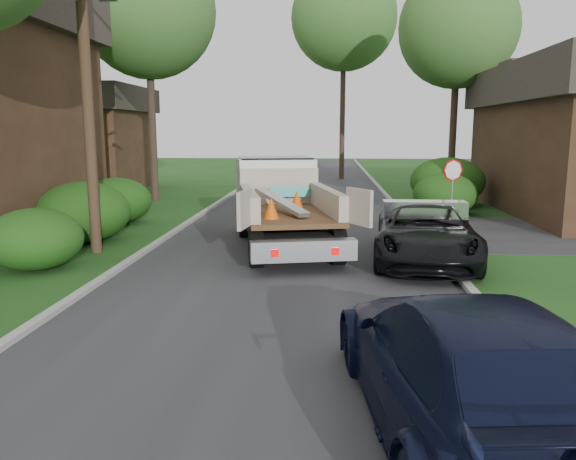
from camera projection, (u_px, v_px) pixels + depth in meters
The scene contains 18 objects.
ground at pixel (272, 313), 10.63m from camera, with size 120.00×120.00×0.00m, color #1B4513.
road at pixel (299, 225), 20.45m from camera, with size 8.00×90.00×0.02m, color #28282B.
curb_left at pixel (188, 222), 20.72m from camera, with size 0.20×90.00×0.12m, color #9E9E99.
curb_right at pixel (413, 225), 20.15m from camera, with size 0.20×90.00×0.12m, color #9E9E99.
stop_sign at pixel (452, 180), 18.79m from camera, with size 0.71×0.32×2.48m.
utility_pole at pixel (86, 64), 14.99m from camera, with size 2.42×1.25×10.00m.
house_left_far at pixel (78, 137), 32.63m from camera, with size 7.56×7.56×6.00m.
hedge_left_a at pixel (35, 239), 13.87m from camera, with size 2.34×2.34×1.53m, color #124610.
hedge_left_b at pixel (83, 212), 17.30m from camera, with size 2.86×2.86×1.87m, color #124610.
hedge_left_c at pixel (116, 201), 20.77m from camera, with size 2.60×2.60×1.70m, color #124610.
hedge_right_a at pixel (445, 194), 22.84m from camera, with size 2.60×2.60×1.70m, color #124610.
hedge_right_b at pixel (447, 181), 25.70m from camera, with size 3.38×3.38×2.21m, color #124610.
tree_left_far at pixel (148, 10), 26.27m from camera, with size 6.40×6.40×12.20m.
tree_right_far at pixel (458, 28), 28.27m from camera, with size 6.00×6.00×11.50m.
tree_center_far at pixel (344, 17), 38.03m from camera, with size 7.20×7.20×14.60m.
flatbed_truck at pixel (280, 197), 17.25m from camera, with size 4.19×7.19×2.56m.
black_pickup at pixel (426, 233), 14.66m from camera, with size 2.54×5.51×1.53m, color black.
navy_suv at pixel (468, 367), 6.23m from camera, with size 2.31×5.68×1.65m, color black.
Camera 1 is at (1.02, -10.14, 3.41)m, focal length 35.00 mm.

